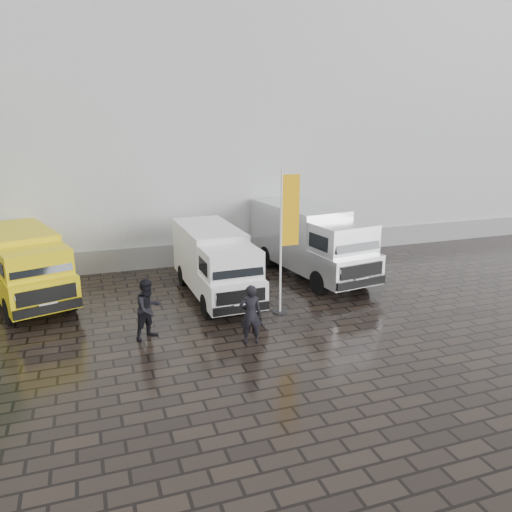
{
  "coord_description": "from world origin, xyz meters",
  "views": [
    {
      "loc": [
        -5.5,
        -13.54,
        6.45
      ],
      "look_at": [
        -0.05,
        2.2,
        1.81
      ],
      "focal_mm": 35.0,
      "sensor_mm": 36.0,
      "label": 1
    }
  ],
  "objects_px": {
    "wheelie_bin": "(345,244)",
    "person_front": "(251,314)",
    "van_silver": "(311,242)",
    "van_yellow": "(25,268)",
    "person_tent": "(149,309)",
    "flagpole": "(286,235)",
    "van_white": "(215,264)"
  },
  "relations": [
    {
      "from": "van_yellow",
      "to": "flagpole",
      "type": "distance_m",
      "value": 9.35
    },
    {
      "from": "van_white",
      "to": "person_front",
      "type": "distance_m",
      "value": 4.21
    },
    {
      "from": "person_front",
      "to": "person_tent",
      "type": "xyz_separation_m",
      "value": [
        -2.77,
        1.34,
        0.03
      ]
    },
    {
      "from": "van_yellow",
      "to": "van_white",
      "type": "distance_m",
      "value": 6.73
    },
    {
      "from": "wheelie_bin",
      "to": "person_tent",
      "type": "relative_size",
      "value": 0.54
    },
    {
      "from": "van_yellow",
      "to": "person_front",
      "type": "relative_size",
      "value": 3.07
    },
    {
      "from": "van_white",
      "to": "wheelie_bin",
      "type": "height_order",
      "value": "van_white"
    },
    {
      "from": "van_white",
      "to": "van_silver",
      "type": "relative_size",
      "value": 0.87
    },
    {
      "from": "van_silver",
      "to": "person_tent",
      "type": "height_order",
      "value": "van_silver"
    },
    {
      "from": "van_silver",
      "to": "wheelie_bin",
      "type": "bearing_deg",
      "value": 32.29
    },
    {
      "from": "van_yellow",
      "to": "van_silver",
      "type": "height_order",
      "value": "van_silver"
    },
    {
      "from": "van_yellow",
      "to": "person_tent",
      "type": "xyz_separation_m",
      "value": [
        3.73,
        -4.47,
        -0.35
      ]
    },
    {
      "from": "van_yellow",
      "to": "person_tent",
      "type": "relative_size",
      "value": 2.99
    },
    {
      "from": "van_yellow",
      "to": "flagpole",
      "type": "relative_size",
      "value": 1.13
    },
    {
      "from": "person_front",
      "to": "van_white",
      "type": "bearing_deg",
      "value": -78.46
    },
    {
      "from": "person_front",
      "to": "van_yellow",
      "type": "bearing_deg",
      "value": -29.75
    },
    {
      "from": "van_silver",
      "to": "van_white",
      "type": "bearing_deg",
      "value": -173.24
    },
    {
      "from": "person_front",
      "to": "person_tent",
      "type": "bearing_deg",
      "value": -13.8
    },
    {
      "from": "flagpole",
      "to": "wheelie_bin",
      "type": "relative_size",
      "value": 4.87
    },
    {
      "from": "van_white",
      "to": "person_tent",
      "type": "relative_size",
      "value": 3.1
    },
    {
      "from": "van_yellow",
      "to": "van_white",
      "type": "relative_size",
      "value": 0.96
    },
    {
      "from": "van_white",
      "to": "van_silver",
      "type": "bearing_deg",
      "value": 13.38
    },
    {
      "from": "wheelie_bin",
      "to": "person_front",
      "type": "xyz_separation_m",
      "value": [
        -7.54,
        -8.01,
        0.4
      ]
    },
    {
      "from": "van_yellow",
      "to": "wheelie_bin",
      "type": "distance_m",
      "value": 14.23
    },
    {
      "from": "flagpole",
      "to": "person_tent",
      "type": "xyz_separation_m",
      "value": [
        -4.65,
        -0.58,
        -1.79
      ]
    },
    {
      "from": "van_yellow",
      "to": "van_white",
      "type": "height_order",
      "value": "van_yellow"
    },
    {
      "from": "van_silver",
      "to": "person_front",
      "type": "relative_size",
      "value": 3.67
    },
    {
      "from": "van_yellow",
      "to": "flagpole",
      "type": "height_order",
      "value": "flagpole"
    },
    {
      "from": "van_white",
      "to": "person_tent",
      "type": "bearing_deg",
      "value": -136.15
    },
    {
      "from": "wheelie_bin",
      "to": "person_front",
      "type": "bearing_deg",
      "value": -137.07
    },
    {
      "from": "van_yellow",
      "to": "wheelie_bin",
      "type": "height_order",
      "value": "van_yellow"
    },
    {
      "from": "wheelie_bin",
      "to": "person_tent",
      "type": "distance_m",
      "value": 12.28
    }
  ]
}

